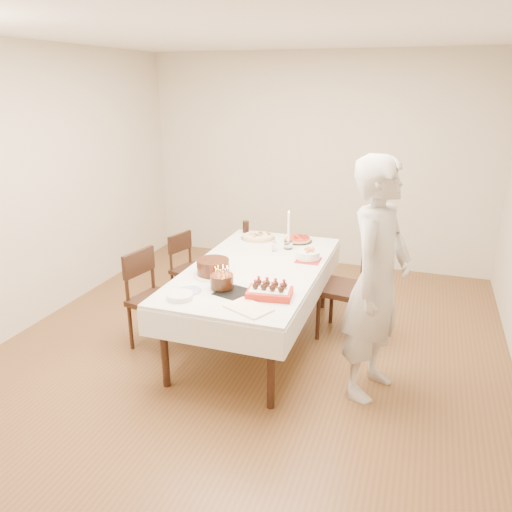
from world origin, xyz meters
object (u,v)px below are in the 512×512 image
(pasta_bowl, at_px, (308,255))
(birthday_cake, at_px, (222,277))
(person, at_px, (377,281))
(strawberry_box, at_px, (270,292))
(pizza_white, at_px, (258,237))
(cola_glass, at_px, (246,227))
(pizza_pepperoni, at_px, (298,239))
(taper_candle, at_px, (289,230))
(chair_left_savory, at_px, (193,271))
(chair_right_savory, at_px, (346,289))
(layer_cake, at_px, (213,267))
(dining_table, at_px, (256,304))
(chair_left_dessert, at_px, (157,300))

(pasta_bowl, height_order, birthday_cake, birthday_cake)
(person, relative_size, strawberry_box, 5.41)
(pizza_white, bearing_deg, cola_glass, 137.97)
(pizza_pepperoni, xyz_separation_m, taper_candle, (-0.03, -0.27, 0.18))
(chair_left_savory, relative_size, taper_candle, 1.99)
(chair_right_savory, bearing_deg, birthday_cake, -123.91)
(person, relative_size, birthday_cake, 9.96)
(chair_right_savory, relative_size, layer_cake, 2.69)
(dining_table, relative_size, chair_left_dessert, 2.37)
(person, xyz_separation_m, pizza_white, (-1.36, 1.24, -0.16))
(chair_right_savory, height_order, cola_glass, chair_right_savory)
(chair_left_dessert, bearing_deg, person, -171.27)
(person, relative_size, pizza_white, 5.11)
(taper_candle, bearing_deg, chair_left_savory, -177.99)
(chair_left_dessert, bearing_deg, strawberry_box, 179.65)
(dining_table, bearing_deg, pasta_bowl, 41.42)
(pizza_white, relative_size, pizza_pepperoni, 1.25)
(taper_candle, bearing_deg, strawberry_box, -81.42)
(dining_table, xyz_separation_m, pizza_pepperoni, (0.17, 0.85, 0.40))
(chair_left_dessert, xyz_separation_m, pasta_bowl, (1.21, 0.72, 0.34))
(chair_right_savory, distance_m, pizza_pepperoni, 0.81)
(dining_table, height_order, person, person)
(pizza_white, distance_m, layer_cake, 1.11)
(chair_left_savory, relative_size, strawberry_box, 2.31)
(pizza_white, bearing_deg, taper_candle, -28.83)
(dining_table, relative_size, chair_left_savory, 2.69)
(taper_candle, distance_m, layer_cake, 1.00)
(strawberry_box, bearing_deg, cola_glass, 116.09)
(chair_right_savory, relative_size, cola_glass, 7.38)
(chair_right_savory, bearing_deg, chair_left_dessert, -146.47)
(chair_left_savory, bearing_deg, dining_table, 164.76)
(chair_left_savory, bearing_deg, cola_glass, -120.42)
(chair_left_dessert, height_order, pasta_bowl, chair_left_dessert)
(dining_table, distance_m, chair_left_savory, 1.06)
(pasta_bowl, distance_m, strawberry_box, 0.95)
(chair_left_savory, xyz_separation_m, person, (2.02, -0.99, 0.53))
(layer_cake, bearing_deg, cola_glass, 97.64)
(chair_left_dessert, relative_size, strawberry_box, 2.63)
(pizza_pepperoni, height_order, birthday_cake, birthday_cake)
(chair_right_savory, bearing_deg, pasta_bowl, -167.14)
(layer_cake, bearing_deg, chair_right_savory, 33.42)
(chair_right_savory, relative_size, strawberry_box, 2.79)
(chair_right_savory, distance_m, taper_candle, 0.81)
(taper_candle, relative_size, layer_cake, 1.12)
(dining_table, relative_size, pizza_white, 5.88)
(chair_right_savory, distance_m, strawberry_box, 1.12)
(chair_left_savory, relative_size, pizza_pepperoni, 2.73)
(birthday_cake, distance_m, strawberry_box, 0.42)
(dining_table, bearing_deg, taper_candle, 76.70)
(pasta_bowl, height_order, cola_glass, cola_glass)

